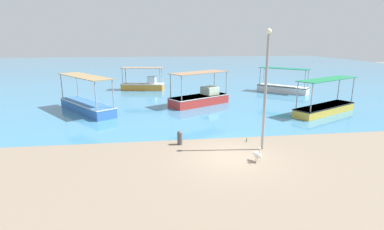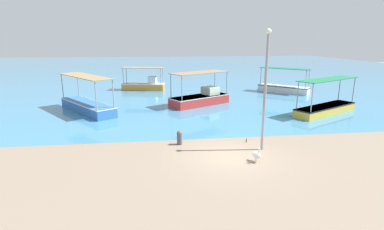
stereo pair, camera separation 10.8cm
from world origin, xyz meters
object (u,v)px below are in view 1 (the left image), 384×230
object	(u,v)px
fishing_boat_center	(325,107)
lamp_post	(266,85)
fishing_boat_outer	(200,98)
fishing_boat_far_left	(144,85)
glass_bottle	(247,140)
fishing_boat_near_left	(87,105)
fishing_boat_near_right	(283,88)
mooring_bollard	(180,137)
pelican	(257,154)

from	to	relation	value
fishing_boat_center	lamp_post	size ratio (longest dim) A/B	1.01
fishing_boat_outer	lamp_post	world-z (taller)	lamp_post
fishing_boat_far_left	glass_bottle	xyz separation A→B (m)	(6.43, -19.82, -0.52)
fishing_boat_near_left	glass_bottle	bearing A→B (deg)	-39.80
fishing_boat_near_right	mooring_bollard	size ratio (longest dim) A/B	6.16
fishing_boat_near_right	glass_bottle	xyz separation A→B (m)	(-9.31, -15.98, -0.45)
fishing_boat_outer	glass_bottle	bearing A→B (deg)	-84.41
fishing_boat_near_right	fishing_boat_near_left	xyz separation A→B (m)	(-20.17, -6.94, 0.03)
fishing_boat_center	mooring_bollard	bearing A→B (deg)	-154.70
mooring_bollard	glass_bottle	world-z (taller)	mooring_bollard
fishing_boat_center	mooring_bollard	distance (m)	13.71
fishing_boat_near_left	pelican	xyz separation A→B (m)	(10.47, -11.95, -0.21)
fishing_boat_near_left	fishing_boat_center	bearing A→B (deg)	-9.13
fishing_boat_far_left	glass_bottle	bearing A→B (deg)	-72.02
mooring_bollard	pelican	bearing A→B (deg)	-40.04
fishing_boat_center	fishing_boat_far_left	world-z (taller)	fishing_boat_center
glass_bottle	lamp_post	bearing A→B (deg)	-70.74
mooring_bollard	glass_bottle	xyz separation A→B (m)	(3.95, -0.08, -0.34)
pelican	fishing_boat_far_left	bearing A→B (deg)	104.89
fishing_boat_far_left	mooring_bollard	distance (m)	19.90
fishing_boat_outer	pelican	size ratio (longest dim) A/B	7.44
lamp_post	fishing_boat_near_left	bearing A→B (deg)	137.54
fishing_boat_center	fishing_boat_far_left	bearing A→B (deg)	137.00
mooring_bollard	lamp_post	bearing A→B (deg)	-17.52
fishing_boat_center	pelican	bearing A→B (deg)	-134.98
fishing_boat_outer	lamp_post	distance (m)	12.45
fishing_boat_near_left	lamp_post	xyz separation A→B (m)	(11.31, -10.35, 2.98)
fishing_boat_near_right	glass_bottle	distance (m)	18.50
fishing_boat_center	fishing_boat_outer	bearing A→B (deg)	153.40
fishing_boat_outer	fishing_boat_near_right	bearing A→B (deg)	27.02
fishing_boat_near_left	glass_bottle	size ratio (longest dim) A/B	24.76
fishing_boat_outer	mooring_bollard	world-z (taller)	fishing_boat_outer
fishing_boat_outer	mooring_bollard	bearing A→B (deg)	-105.27
fishing_boat_near_right	glass_bottle	size ratio (longest dim) A/B	18.91
fishing_boat_center	lamp_post	world-z (taller)	lamp_post
pelican	lamp_post	size ratio (longest dim) A/B	0.12
pelican	lamp_post	xyz separation A→B (m)	(0.85, 1.60, 3.19)
fishing_boat_center	fishing_boat_near_left	bearing A→B (deg)	170.87
fishing_boat_center	lamp_post	xyz separation A→B (m)	(-7.99, -7.25, 3.03)
pelican	fishing_boat_near_left	bearing A→B (deg)	131.21
fishing_boat_center	fishing_boat_near_left	xyz separation A→B (m)	(-19.31, 3.10, 0.05)
fishing_boat_center	fishing_boat_far_left	distance (m)	20.35
fishing_boat_near_right	pelican	bearing A→B (deg)	-117.19
pelican	fishing_boat_near_right	bearing A→B (deg)	62.81
fishing_boat_near_right	fishing_boat_outer	bearing A→B (deg)	-152.98
fishing_boat_center	fishing_boat_outer	world-z (taller)	fishing_boat_outer
fishing_boat_near_right	pelican	world-z (taller)	fishing_boat_near_right
pelican	glass_bottle	world-z (taller)	pelican
mooring_bollard	glass_bottle	distance (m)	3.96
fishing_boat_outer	pelican	distance (m)	13.62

